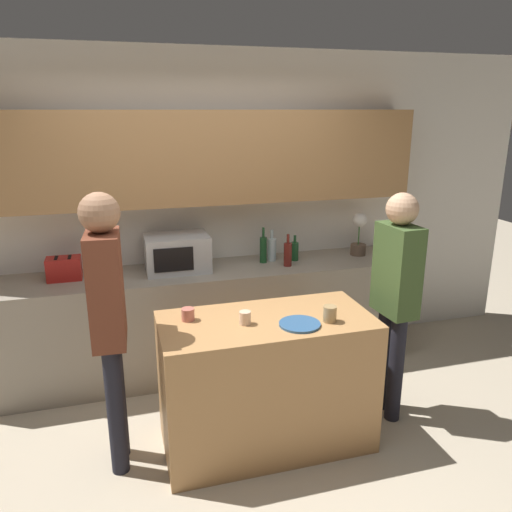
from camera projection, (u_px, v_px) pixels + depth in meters
name	position (u px, v px, depth m)	size (l,w,h in m)	color
ground_plane	(247.00, 472.00, 3.15)	(14.00, 14.00, 0.00)	#BCAD93
back_wall	(196.00, 191.00, 4.25)	(6.40, 0.40, 2.70)	silver
back_counter	(205.00, 320.00, 4.30)	(3.60, 0.62, 0.91)	gray
kitchen_island	(266.00, 382.00, 3.33)	(1.38, 0.67, 0.91)	#B27F4C
microwave	(177.00, 253.00, 4.13)	(0.52, 0.39, 0.30)	#B7BABC
toaster	(64.00, 269.00, 3.91)	(0.26, 0.16, 0.18)	#B21E19
potted_plant	(359.00, 234.00, 4.55)	(0.14, 0.14, 0.40)	brown
bottle_0	(263.00, 249.00, 4.34)	(0.06, 0.06, 0.31)	#194723
bottle_1	(272.00, 249.00, 4.41)	(0.08, 0.08, 0.28)	silver
bottle_2	(288.00, 254.00, 4.25)	(0.07, 0.07, 0.28)	maroon
bottle_3	(295.00, 251.00, 4.42)	(0.07, 0.07, 0.23)	#194723
plate_on_island	(300.00, 324.00, 3.10)	(0.26, 0.26, 0.01)	#2D5684
cup_0	(330.00, 314.00, 3.15)	(0.09, 0.09, 0.10)	tan
cup_1	(188.00, 314.00, 3.17)	(0.08, 0.08, 0.08)	#C16A5A
cup_2	(245.00, 318.00, 3.11)	(0.07, 0.07, 0.08)	beige
person_left	(108.00, 310.00, 2.95)	(0.23, 0.35, 1.77)	black
person_center	(396.00, 288.00, 3.50)	(0.22, 0.35, 1.67)	black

